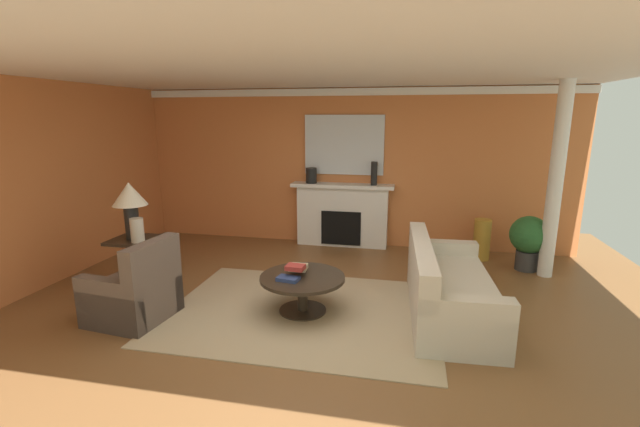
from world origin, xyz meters
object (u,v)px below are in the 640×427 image
Objects in this scene: sofa at (447,290)px; armchair_near_window at (135,294)px; vase_mantel_left at (311,176)px; vase_on_side_table at (137,230)px; table_lamp at (130,200)px; coffee_table at (302,285)px; mantel_mirror at (344,145)px; vase_tall_corner at (482,239)px; potted_plant at (529,238)px; vase_mantel_right at (374,174)px; side_table at (136,260)px; fireplace at (342,216)px.

armchair_near_window reaches higher than sofa.
vase_mantel_left is 3.14m from vase_on_side_table.
vase_mantel_left is at bearing 53.59° from table_lamp.
armchair_near_window is 3.06× the size of vase_on_side_table.
armchair_near_window is 1.27× the size of table_lamp.
vase_mantel_left is (-0.52, 2.73, 0.92)m from coffee_table.
mantel_mirror is 0.78m from vase_mantel_left.
vase_tall_corner is at bearing 27.31° from vase_on_side_table.
potted_plant is (5.33, 1.86, -0.73)m from table_lamp.
vase_mantel_right reaches higher than vase_mantel_left.
vase_mantel_right is at bearing 113.86° from sofa.
potted_plant is (5.33, 1.86, 0.09)m from side_table.
fireplace is 1.80× the size of coffee_table.
vase_mantel_right is at bearing 54.00° from armchair_near_window.
fireplace reaches higher than side_table.
fireplace is at bearing 172.71° from vase_tall_corner.
coffee_table is (-0.03, -2.90, -1.45)m from mantel_mirror.
vase_mantel_left is at bearing 100.78° from coffee_table.
table_lamp is (-2.39, -2.66, -0.57)m from mantel_mirror.
sofa is at bearing -58.04° from mantel_mirror.
potted_plant reaches higher than vase_tall_corner.
fireplace is 1.29× the size of mantel_mirror.
side_table is at bearing -126.41° from vase_mantel_left.
coffee_table is at bearing -5.83° from table_lamp.
fireplace is 3.56m from table_lamp.
vase_tall_corner is at bearing 72.16° from sofa.
sofa is 2.85× the size of table_lamp.
table_lamp reaches higher than side_table.
table_lamp is 3.10m from vase_mantel_left.
vase_on_side_table is (-1.69, -2.61, -0.40)m from vase_mantel_left.
sofa reaches higher than coffee_table.
potted_plant is (3.49, -0.63, -0.77)m from vase_mantel_left.
coffee_table is at bearing -170.13° from sofa.
side_table is (-0.54, 0.81, 0.09)m from armchair_near_window.
vase_mantel_left is at bearing 175.05° from vase_tall_corner.
vase_on_side_table is (-4.58, -2.36, 0.52)m from vase_tall_corner.
sofa is 1.69m from coffee_table.
vase_mantel_right is at bearing 43.13° from vase_on_side_table.
vase_tall_corner is at bearing -7.96° from vase_mantel_right.
side_table is (-4.02, -0.05, 0.10)m from sofa.
vase_mantel_right is 2.06m from vase_tall_corner.
vase_tall_corner is (2.34, -0.42, -1.46)m from mantel_mirror.
armchair_near_window is at bearing -56.49° from side_table.
mantel_mirror is at bearing 51.18° from vase_on_side_table.
mantel_mirror is (0.00, 0.12, 1.26)m from fireplace.
coffee_table is (1.82, 0.57, 0.03)m from armchair_near_window.
mantel_mirror is at bearing 89.42° from coffee_table.
side_table is 3.96m from vase_mantel_right.
coffee_table is 2.27m from vase_on_side_table.
table_lamp reaches higher than fireplace.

